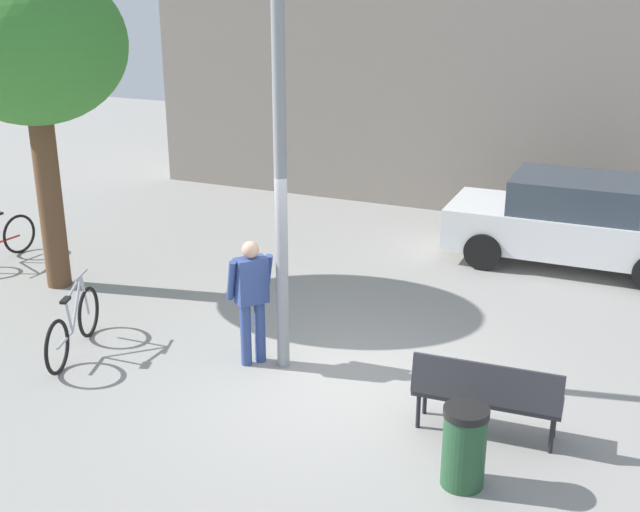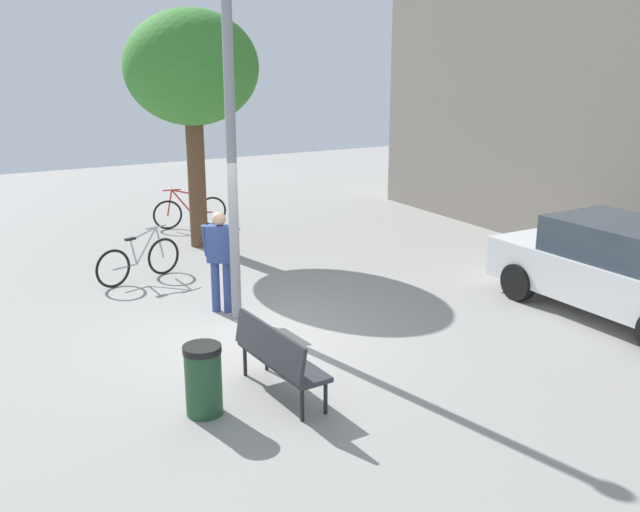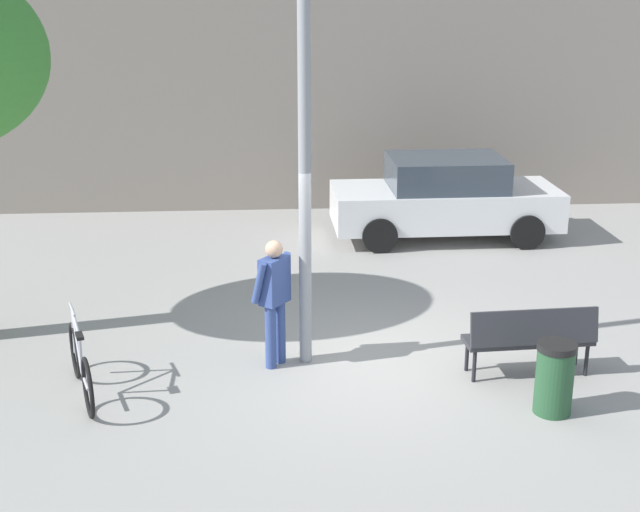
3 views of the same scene
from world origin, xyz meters
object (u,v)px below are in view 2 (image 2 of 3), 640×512
(lamppost, at_px, (231,138))
(parked_car_white, at_px, (619,269))
(bicycle_silver, at_px, (139,261))
(plaza_tree, at_px, (192,70))
(bicycle_red, at_px, (190,212))
(person_by_lamppost, at_px, (220,255))
(park_bench, at_px, (277,354))
(trash_bin, at_px, (203,380))

(lamppost, distance_m, parked_car_white, 6.45)
(lamppost, height_order, bicycle_silver, lamppost)
(plaza_tree, height_order, bicycle_red, plaza_tree)
(person_by_lamppost, xyz_separation_m, park_bench, (3.14, -0.54, -0.42))
(lamppost, xyz_separation_m, park_bench, (2.75, -0.62, -2.32))
(trash_bin, bearing_deg, bicycle_red, 161.47)
(person_by_lamppost, distance_m, bicycle_silver, 2.48)
(person_by_lamppost, height_order, bicycle_silver, person_by_lamppost)
(person_by_lamppost, xyz_separation_m, plaza_tree, (-4.18, 1.15, 2.79))
(bicycle_red, bearing_deg, lamppost, -13.05)
(person_by_lamppost, distance_m, park_bench, 3.22)
(parked_car_white, bearing_deg, person_by_lamppost, -121.06)
(lamppost, bearing_deg, parked_car_white, 61.69)
(lamppost, relative_size, bicycle_silver, 3.00)
(bicycle_red, bearing_deg, park_bench, -12.97)
(bicycle_silver, xyz_separation_m, parked_car_white, (5.60, 6.17, 0.39))
(bicycle_red, bearing_deg, bicycle_silver, -31.93)
(lamppost, xyz_separation_m, trash_bin, (2.75, -1.58, -2.43))
(plaza_tree, relative_size, bicycle_silver, 2.88)
(person_by_lamppost, bearing_deg, parked_car_white, 58.94)
(plaza_tree, bearing_deg, lamppost, -13.04)
(plaza_tree, distance_m, parked_car_white, 9.12)
(bicycle_silver, distance_m, trash_bin, 5.51)
(person_by_lamppost, distance_m, parked_car_white, 6.38)
(park_bench, distance_m, plaza_tree, 8.17)
(bicycle_silver, bearing_deg, lamppost, 16.37)
(lamppost, relative_size, person_by_lamppost, 3.11)
(bicycle_red, bearing_deg, person_by_lamppost, -14.66)
(trash_bin, bearing_deg, plaza_tree, 160.21)
(bicycle_silver, bearing_deg, bicycle_red, 148.07)
(person_by_lamppost, relative_size, bicycle_silver, 0.96)
(park_bench, height_order, bicycle_red, bicycle_red)
(park_bench, bearing_deg, person_by_lamppost, 170.29)
(park_bench, xyz_separation_m, parked_car_white, (0.14, 6.00, 0.23))
(bicycle_silver, bearing_deg, person_by_lamppost, 17.02)
(lamppost, height_order, park_bench, lamppost)
(bicycle_silver, bearing_deg, park_bench, 1.77)
(bicycle_silver, distance_m, parked_car_white, 8.34)
(parked_car_white, distance_m, trash_bin, 6.96)
(lamppost, height_order, bicycle_red, lamppost)
(person_by_lamppost, bearing_deg, bicycle_red, 165.34)
(plaza_tree, xyz_separation_m, trash_bin, (7.32, -2.63, -3.32))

